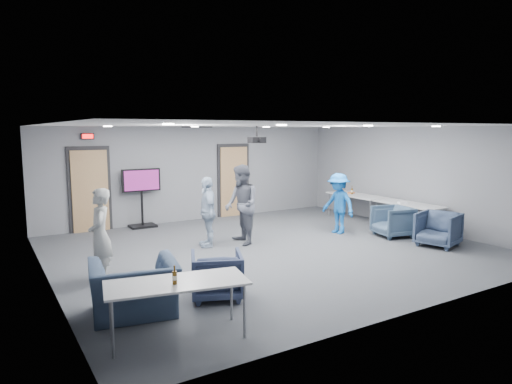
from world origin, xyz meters
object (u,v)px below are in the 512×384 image
person_b (242,205)px  chair_front_a (217,275)px  bottle_front (175,277)px  chair_front_b (134,288)px  chair_right_b (393,221)px  chair_right_c (438,229)px  tv_stand (142,194)px  projector (257,140)px  person_a (100,235)px  bottle_right (352,191)px  table_right_a (357,196)px  person_c (208,212)px  table_right_b (409,205)px  person_d (338,203)px  table_front_left (177,285)px

person_b → chair_front_a: person_b is taller
chair_front_a → bottle_front: (-1.10, -1.07, 0.45)m
chair_front_b → bottle_front: size_ratio=5.07×
chair_right_b → chair_front_b: size_ratio=0.70×
chair_right_c → tv_stand: size_ratio=0.54×
chair_front_a → projector: projector is taller
projector → chair_right_b: bearing=-0.8°
chair_right_b → person_a: bearing=-79.7°
projector → bottle_right: bearing=29.1°
person_a → chair_right_c: person_a is taller
chair_right_c → chair_front_b: 7.00m
chair_right_b → table_right_a: chair_right_b is taller
chair_front_b → projector: bearing=-138.4°
chair_right_c → person_b: bearing=-140.5°
person_c → table_right_a: 5.12m
person_a → projector: 3.65m
person_c → projector: bearing=48.1°
chair_front_a → person_a: bearing=-30.2°
chair_front_b → tv_stand: size_ratio=0.75×
chair_right_c → projector: 4.59m
person_b → projector: projector is taller
chair_front_a → projector: size_ratio=2.26×
chair_front_b → table_right_b: chair_front_b is taller
table_right_a → person_b: bearing=100.5°
chair_right_c → table_right_b: (0.65, 1.39, 0.30)m
bottle_right → chair_front_a: bearing=-149.4°
person_d → chair_right_b: size_ratio=1.84×
chair_front_a → table_front_left: (-1.05, -1.00, 0.32)m
person_b → projector: 1.69m
table_right_b → bottle_front: 7.93m
bottle_front → bottle_right: bottle_right is taller
chair_front_a → projector: bearing=-111.9°
person_d → bottle_right: bearing=121.4°
tv_stand → projector: bearing=-71.1°
table_front_left → table_right_a: bearing=43.2°
person_a → chair_front_a: person_a is taller
person_d → chair_right_b: (0.89, -0.99, -0.39)m
table_right_b → bottle_right: (-0.03, 2.07, 0.13)m
bottle_front → bottle_right: bearing=32.9°
person_a → person_d: bearing=111.2°
projector → chair_front_b: bearing=-141.9°
person_a → chair_right_b: person_a is taller
chair_right_b → chair_front_a: 5.74m
chair_front_a → table_right_b: size_ratio=0.43×
table_right_a → projector: size_ratio=5.32×
tv_stand → chair_front_a: bearing=-96.2°
person_c → chair_right_c: person_c is taller
person_b → chair_front_b: size_ratio=1.54×
chair_right_c → chair_front_a: bearing=-103.8°
person_d → projector: projector is taller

